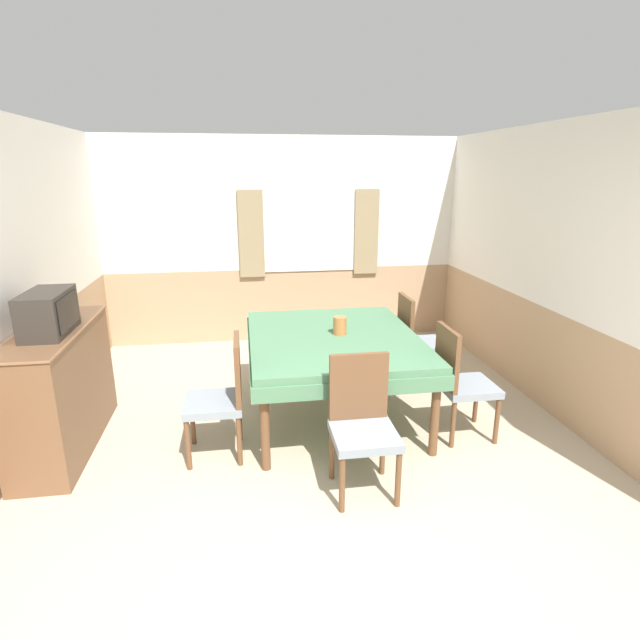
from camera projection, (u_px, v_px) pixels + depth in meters
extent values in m
plane|color=tan|center=(354.00, 584.00, 2.73)|extent=(16.00, 16.00, 0.00)
cube|color=white|center=(283.00, 204.00, 6.28)|extent=(4.89, 0.05, 1.65)
cube|color=tan|center=(285.00, 304.00, 6.65)|extent=(4.89, 0.05, 0.95)
cube|color=white|center=(310.00, 233.00, 6.39)|extent=(1.30, 0.01, 0.99)
cube|color=#998460|center=(251.00, 234.00, 6.27)|extent=(0.32, 0.03, 1.09)
cube|color=#998460|center=(366.00, 232.00, 6.48)|extent=(0.32, 0.03, 1.09)
cube|color=white|center=(16.00, 224.00, 3.90)|extent=(0.05, 4.65, 1.65)
cube|color=tan|center=(43.00, 377.00, 4.28)|extent=(0.05, 4.65, 0.95)
cube|color=white|center=(549.00, 216.00, 4.57)|extent=(0.05, 4.65, 1.65)
cube|color=tan|center=(532.00, 349.00, 4.94)|extent=(0.05, 4.65, 0.95)
cube|color=#4C7A56|center=(334.00, 339.00, 4.44)|extent=(1.48, 1.78, 0.06)
cube|color=#4C7A56|center=(333.00, 348.00, 4.47)|extent=(1.51, 1.81, 0.12)
cylinder|color=brown|center=(265.00, 427.00, 3.69)|extent=(0.07, 0.07, 0.71)
cylinder|color=brown|center=(435.00, 414.00, 3.88)|extent=(0.07, 0.07, 0.71)
cylinder|color=brown|center=(258.00, 352.00, 5.22)|extent=(0.07, 0.07, 0.71)
cylinder|color=brown|center=(380.00, 345.00, 5.42)|extent=(0.07, 0.07, 0.71)
cylinder|color=brown|center=(432.00, 358.00, 5.46)|extent=(0.04, 0.04, 0.41)
cylinder|color=brown|center=(446.00, 371.00, 5.10)|extent=(0.04, 0.04, 0.41)
cylinder|color=brown|center=(399.00, 360.00, 5.41)|extent=(0.04, 0.04, 0.41)
cylinder|color=brown|center=(410.00, 373.00, 5.05)|extent=(0.04, 0.04, 0.41)
cube|color=gray|center=(423.00, 344.00, 5.19)|extent=(0.44, 0.44, 0.06)
cube|color=brown|center=(406.00, 320.00, 5.08)|extent=(0.04, 0.42, 0.49)
cylinder|color=brown|center=(476.00, 401.00, 4.45)|extent=(0.04, 0.04, 0.41)
cylinder|color=brown|center=(497.00, 421.00, 4.09)|extent=(0.04, 0.04, 0.41)
cylinder|color=brown|center=(435.00, 404.00, 4.39)|extent=(0.04, 0.04, 0.41)
cylinder|color=brown|center=(453.00, 424.00, 4.03)|extent=(0.04, 0.04, 0.41)
cube|color=gray|center=(467.00, 387.00, 4.17)|extent=(0.44, 0.44, 0.06)
cube|color=brown|center=(447.00, 357.00, 4.06)|extent=(0.04, 0.42, 0.49)
cylinder|color=brown|center=(398.00, 479.00, 3.31)|extent=(0.04, 0.04, 0.41)
cylinder|color=brown|center=(342.00, 484.00, 3.26)|extent=(0.04, 0.04, 0.41)
cylinder|color=brown|center=(383.00, 449.00, 3.67)|extent=(0.04, 0.04, 0.41)
cylinder|color=brown|center=(332.00, 453.00, 3.62)|extent=(0.04, 0.04, 0.41)
cube|color=gray|center=(364.00, 436.00, 3.40)|extent=(0.44, 0.44, 0.06)
cube|color=brown|center=(359.00, 386.00, 3.51)|extent=(0.42, 0.04, 0.49)
cylinder|color=brown|center=(188.00, 445.00, 3.72)|extent=(0.04, 0.04, 0.41)
cylinder|color=brown|center=(193.00, 421.00, 4.08)|extent=(0.04, 0.04, 0.41)
cylinder|color=brown|center=(239.00, 441.00, 3.78)|extent=(0.04, 0.04, 0.41)
cylinder|color=brown|center=(239.00, 418.00, 4.14)|extent=(0.04, 0.04, 0.41)
cube|color=gray|center=(213.00, 404.00, 3.87)|extent=(0.44, 0.44, 0.06)
cube|color=brown|center=(238.00, 369.00, 3.82)|extent=(0.04, 0.42, 0.49)
cube|color=brown|center=(61.00, 389.00, 3.97)|extent=(0.44, 1.40, 1.00)
cube|color=#8C5F3F|center=(52.00, 330.00, 3.83)|extent=(0.46, 1.42, 0.02)
cube|color=#2D2823|center=(48.00, 313.00, 3.68)|extent=(0.28, 0.53, 0.32)
cube|color=black|center=(68.00, 311.00, 3.70)|extent=(0.01, 0.43, 0.25)
cylinder|color=#B26B38|center=(340.00, 326.00, 4.45)|extent=(0.12, 0.12, 0.16)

